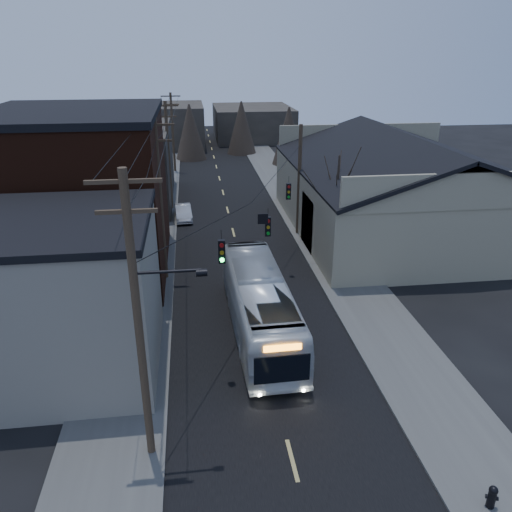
{
  "coord_description": "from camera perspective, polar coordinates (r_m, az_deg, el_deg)",
  "views": [
    {
      "loc": [
        -3.04,
        -11.33,
        13.63
      ],
      "look_at": [
        0.24,
        13.84,
        3.0
      ],
      "focal_mm": 35.0,
      "sensor_mm": 36.0,
      "label": 1
    }
  ],
  "objects": [
    {
      "name": "building_brick",
      "position": [
        33.23,
        -19.36,
        6.38
      ],
      "size": [
        10.0,
        12.0,
        10.0
      ],
      "primitive_type": "cube",
      "color": "black",
      "rests_on": "ground"
    },
    {
      "name": "bus",
      "position": [
        25.4,
        0.43,
        -5.57
      ],
      "size": [
        2.94,
        11.49,
        3.18
      ],
      "primitive_type": "imported",
      "rotation": [
        0.0,
        0.0,
        3.17
      ],
      "color": "silver",
      "rests_on": "ground"
    },
    {
      "name": "road_surface",
      "position": [
        43.62,
        -3.07,
        4.49
      ],
      "size": [
        9.0,
        110.0,
        0.02
      ],
      "primitive_type": "cube",
      "color": "black",
      "rests_on": "ground"
    },
    {
      "name": "ground",
      "position": [
        17.98,
        5.55,
        -26.7
      ],
      "size": [
        160.0,
        160.0,
        0.0
      ],
      "primitive_type": "plane",
      "color": "black",
      "rests_on": "ground"
    },
    {
      "name": "building_clapboard",
      "position": [
        23.48,
        -21.38,
        -4.53
      ],
      "size": [
        8.0,
        8.0,
        7.0
      ],
      "primitive_type": "cube",
      "color": "gray",
      "rests_on": "ground"
    },
    {
      "name": "parked_car",
      "position": [
        43.17,
        -8.31,
        4.94
      ],
      "size": [
        1.58,
        3.86,
        1.24
      ],
      "primitive_type": "imported",
      "rotation": [
        0.0,
        0.0,
        0.07
      ],
      "color": "#B6B9BF",
      "rests_on": "ground"
    },
    {
      "name": "utility_lines",
      "position": [
        36.52,
        -7.41,
        8.79
      ],
      "size": [
        11.24,
        45.28,
        10.5
      ],
      "color": "#382B1E",
      "rests_on": "ground"
    },
    {
      "name": "fire_hydrant",
      "position": [
        18.98,
        25.38,
        -23.54
      ],
      "size": [
        0.4,
        0.28,
        0.83
      ],
      "rotation": [
        0.0,
        0.0,
        -0.41
      ],
      "color": "black",
      "rests_on": "sidewalk_right"
    },
    {
      "name": "building_far_right",
      "position": [
        82.7,
        -0.4,
        14.98
      ],
      "size": [
        12.0,
        14.0,
        5.0
      ],
      "primitive_type": "cube",
      "color": "#2D2924",
      "rests_on": "ground"
    },
    {
      "name": "building_left_far",
      "position": [
        48.83,
        -15.09,
        9.98
      ],
      "size": [
        9.0,
        14.0,
        7.0
      ],
      "primitive_type": "cube",
      "color": "#2D2924",
      "rests_on": "ground"
    },
    {
      "name": "bare_tree",
      "position": [
        34.25,
        9.13,
        5.4
      ],
      "size": [
        0.4,
        0.4,
        7.2
      ],
      "primitive_type": "cone",
      "color": "black",
      "rests_on": "ground"
    },
    {
      "name": "warehouse",
      "position": [
        41.19,
        15.9,
        6.45
      ],
      "size": [
        16.16,
        20.6,
        7.73
      ],
      "color": "gray",
      "rests_on": "ground"
    },
    {
      "name": "sidewalk_left",
      "position": [
        43.64,
        -11.63,
        4.12
      ],
      "size": [
        4.0,
        110.0,
        0.12
      ],
      "primitive_type": "cube",
      "color": "#474744",
      "rests_on": "ground"
    },
    {
      "name": "sidewalk_right",
      "position": [
        44.54,
        5.33,
        4.88
      ],
      "size": [
        4.0,
        110.0,
        0.12
      ],
      "primitive_type": "cube",
      "color": "#474744",
      "rests_on": "ground"
    },
    {
      "name": "building_far_left",
      "position": [
        77.12,
        -9.87,
        14.47
      ],
      "size": [
        10.0,
        12.0,
        6.0
      ],
      "primitive_type": "cube",
      "color": "#2D2924",
      "rests_on": "ground"
    }
  ]
}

